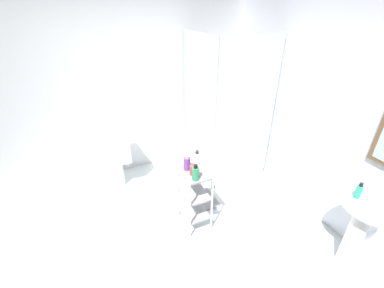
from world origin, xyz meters
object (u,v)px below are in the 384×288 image
Objects in this scene: storage_cart at (194,194)px; shower_stall at (222,144)px; conditioner_bottle_purple at (187,163)px; body_wash_bottle_green at (196,173)px; bath_mat at (197,196)px; lotion_bottle_white at (197,159)px; pedestal_sink at (361,222)px; rinse_cup at (193,170)px; hand_soap_bottle at (359,191)px; toilet at (113,165)px.

shower_stall is at bearing 135.04° from storage_cart.
storage_cart is at bearing 35.89° from conditioner_bottle_purple.
bath_mat is at bearing 152.64° from body_wash_bottle_green.
pedestal_sink is at bearing 41.34° from lotion_bottle_white.
storage_cart is 6.99× the size of rinse_cup.
shower_stall is 1.23m from conditioner_bottle_purple.
rinse_cup is at bearing 13.59° from conditioner_bottle_purple.
shower_stall is at bearing 137.55° from body_wash_bottle_green.
storage_cart is at bearing -134.00° from pedestal_sink.
storage_cart is at bearing -36.19° from lotion_bottle_white.
shower_stall reaches higher than hand_soap_bottle.
pedestal_sink is 5.31× the size of hand_soap_bottle.
body_wash_bottle_green is (0.23, -0.12, -0.00)m from lotion_bottle_white.
body_wash_bottle_green is 1.65× the size of rinse_cup.
bath_mat is (-0.40, 0.23, -0.43)m from storage_cart.
hand_soap_bottle is 0.88× the size of conditioner_bottle_purple.
lotion_bottle_white is at bearing -46.05° from shower_stall.
hand_soap_bottle is 0.84× the size of lotion_bottle_white.
body_wash_bottle_green is at bearing -42.45° from shower_stall.
shower_stall reaches higher than toilet.
pedestal_sink reaches higher than bath_mat.
pedestal_sink is 4.48× the size of lotion_bottle_white.
pedestal_sink is at bearing 39.88° from toilet.
body_wash_bottle_green is (1.27, 0.69, 0.50)m from toilet.
storage_cart is 4.28× the size of conditioner_bottle_purple.
rinse_cup is at bearing 170.47° from body_wash_bottle_green.
body_wash_bottle_green is 0.29× the size of bath_mat.
pedestal_sink is at bearing 50.46° from body_wash_bottle_green.
conditioner_bottle_purple reaches higher than bath_mat.
body_wash_bottle_green reaches higher than storage_cart.
rinse_cup is (-0.09, 0.02, -0.02)m from body_wash_bottle_green.
lotion_bottle_white is 1.03× the size of body_wash_bottle_green.
pedestal_sink is at bearing 47.52° from rinse_cup.
body_wash_bottle_green reaches higher than rinse_cup.
toilet is 1.45m from rinse_cup.
body_wash_bottle_green is at bearing -27.74° from lotion_bottle_white.
rinse_cup is at bearing -30.65° from bath_mat.
body_wash_bottle_green is (0.20, 0.01, -0.00)m from conditioner_bottle_purple.
lotion_bottle_white is (-0.11, 0.08, 0.38)m from storage_cart.
lotion_bottle_white reaches higher than conditioner_bottle_purple.
shower_stall reaches higher than rinse_cup.
toilet is 1.36m from conditioner_bottle_purple.
toilet is 1.37m from storage_cart.
storage_cart is 0.39m from conditioner_bottle_purple.
bath_mat is (-0.29, 0.15, -0.81)m from lotion_bottle_white.
storage_cart is 0.40m from lotion_bottle_white.
pedestal_sink is 1.64m from lotion_bottle_white.
rinse_cup is at bearing -132.48° from pedestal_sink.
rinse_cup is (0.87, -0.87, 0.33)m from shower_stall.
lotion_bottle_white is at bearing -27.05° from bath_mat.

